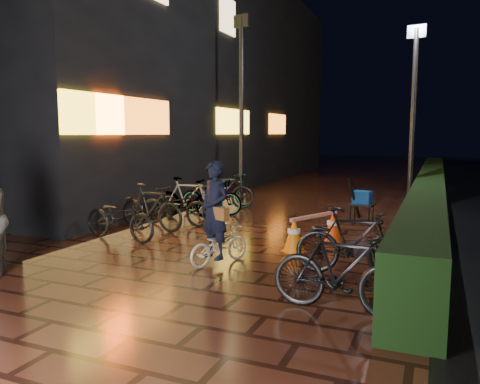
% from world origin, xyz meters
% --- Properties ---
extents(ground, '(80.00, 80.00, 0.00)m').
position_xyz_m(ground, '(0.00, 0.00, 0.00)').
color(ground, '#381911').
rests_on(ground, ground).
extents(hedge, '(0.70, 20.00, 1.00)m').
position_xyz_m(hedge, '(3.30, 8.00, 0.50)').
color(hedge, black).
rests_on(hedge, ground).
extents(storefront_block, '(12.09, 22.00, 9.00)m').
position_xyz_m(storefront_block, '(-9.50, 11.50, 4.50)').
color(storefront_block, black).
rests_on(storefront_block, ground).
extents(lamp_post_hedge, '(0.47, 0.15, 4.90)m').
position_xyz_m(lamp_post_hedge, '(2.82, 6.28, 2.69)').
color(lamp_post_hedge, black).
rests_on(lamp_post_hedge, ground).
extents(lamp_post_sf, '(0.56, 0.22, 5.89)m').
position_xyz_m(lamp_post_sf, '(-2.44, 7.32, 3.24)').
color(lamp_post_sf, black).
rests_on(lamp_post_sf, ground).
extents(cyclist, '(0.88, 1.27, 1.73)m').
position_xyz_m(cyclist, '(0.15, 0.14, 0.64)').
color(cyclist, white).
rests_on(cyclist, ground).
extents(traffic_barrier, '(0.96, 1.53, 0.64)m').
position_xyz_m(traffic_barrier, '(1.34, 2.00, 0.32)').
color(traffic_barrier, orange).
rests_on(traffic_barrier, ground).
extents(cart_assembly, '(0.65, 0.60, 1.09)m').
position_xyz_m(cart_assembly, '(1.77, 5.01, 0.56)').
color(cart_assembly, black).
rests_on(cart_assembly, ground).
extents(parked_bikes_storefront, '(2.13, 5.93, 1.05)m').
position_xyz_m(parked_bikes_storefront, '(-2.34, 3.68, 0.49)').
color(parked_bikes_storefront, black).
rests_on(parked_bikes_storefront, ground).
extents(parked_bikes_hedge, '(1.92, 2.25, 1.05)m').
position_xyz_m(parked_bikes_hedge, '(2.41, -0.40, 0.53)').
color(parked_bikes_hedge, black).
rests_on(parked_bikes_hedge, ground).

